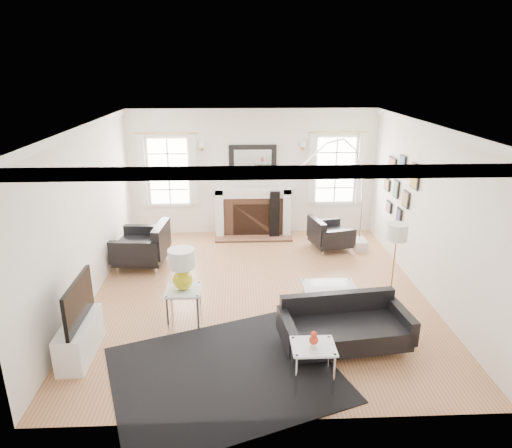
{
  "coord_description": "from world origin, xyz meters",
  "views": [
    {
      "loc": [
        -0.35,
        -6.97,
        3.64
      ],
      "look_at": [
        -0.04,
        0.3,
        1.12
      ],
      "focal_mm": 32.0,
      "sensor_mm": 36.0,
      "label": 1
    }
  ],
  "objects_px": {
    "coffee_table": "(331,292)",
    "gourd_lamp": "(182,267)",
    "arc_floor_lamp": "(334,196)",
    "sofa": "(343,327)",
    "armchair_left": "(145,247)",
    "armchair_right": "(328,235)",
    "fireplace": "(253,212)"
  },
  "relations": [
    {
      "from": "coffee_table",
      "to": "arc_floor_lamp",
      "type": "distance_m",
      "value": 2.2
    },
    {
      "from": "sofa",
      "to": "coffee_table",
      "type": "relative_size",
      "value": 2.19
    },
    {
      "from": "sofa",
      "to": "armchair_right",
      "type": "relative_size",
      "value": 1.83
    },
    {
      "from": "coffee_table",
      "to": "gourd_lamp",
      "type": "height_order",
      "value": "gourd_lamp"
    },
    {
      "from": "armchair_right",
      "to": "fireplace",
      "type": "bearing_deg",
      "value": 148.52
    },
    {
      "from": "armchair_right",
      "to": "arc_floor_lamp",
      "type": "height_order",
      "value": "arc_floor_lamp"
    },
    {
      "from": "fireplace",
      "to": "arc_floor_lamp",
      "type": "distance_m",
      "value": 2.3
    },
    {
      "from": "armchair_right",
      "to": "sofa",
      "type": "bearing_deg",
      "value": -97.65
    },
    {
      "from": "sofa",
      "to": "arc_floor_lamp",
      "type": "relative_size",
      "value": 0.72
    },
    {
      "from": "armchair_right",
      "to": "coffee_table",
      "type": "distance_m",
      "value": 2.59
    },
    {
      "from": "gourd_lamp",
      "to": "sofa",
      "type": "bearing_deg",
      "value": -17.41
    },
    {
      "from": "fireplace",
      "to": "armchair_left",
      "type": "relative_size",
      "value": 1.53
    },
    {
      "from": "armchair_left",
      "to": "coffee_table",
      "type": "bearing_deg",
      "value": -30.2
    },
    {
      "from": "armchair_left",
      "to": "armchair_right",
      "type": "bearing_deg",
      "value": 10.51
    },
    {
      "from": "sofa",
      "to": "coffee_table",
      "type": "distance_m",
      "value": 0.96
    },
    {
      "from": "sofa",
      "to": "arc_floor_lamp",
      "type": "bearing_deg",
      "value": 81.82
    },
    {
      "from": "armchair_left",
      "to": "armchair_right",
      "type": "xyz_separation_m",
      "value": [
        3.66,
        0.68,
        -0.07
      ]
    },
    {
      "from": "fireplace",
      "to": "armchair_right",
      "type": "distance_m",
      "value": 1.81
    },
    {
      "from": "armchair_left",
      "to": "arc_floor_lamp",
      "type": "bearing_deg",
      "value": 0.68
    },
    {
      "from": "fireplace",
      "to": "armchair_left",
      "type": "height_order",
      "value": "fireplace"
    },
    {
      "from": "arc_floor_lamp",
      "to": "armchair_right",
      "type": "bearing_deg",
      "value": 84.75
    },
    {
      "from": "fireplace",
      "to": "arc_floor_lamp",
      "type": "height_order",
      "value": "arc_floor_lamp"
    },
    {
      "from": "coffee_table",
      "to": "sofa",
      "type": "bearing_deg",
      "value": -91.05
    },
    {
      "from": "arc_floor_lamp",
      "to": "gourd_lamp",
      "type": "bearing_deg",
      "value": -140.49
    },
    {
      "from": "fireplace",
      "to": "arc_floor_lamp",
      "type": "relative_size",
      "value": 0.68
    },
    {
      "from": "armchair_right",
      "to": "armchair_left",
      "type": "bearing_deg",
      "value": -169.49
    },
    {
      "from": "armchair_right",
      "to": "gourd_lamp",
      "type": "xyz_separation_m",
      "value": [
        -2.69,
        -2.81,
        0.61
      ]
    },
    {
      "from": "coffee_table",
      "to": "gourd_lamp",
      "type": "bearing_deg",
      "value": -173.36
    },
    {
      "from": "sofa",
      "to": "armchair_right",
      "type": "bearing_deg",
      "value": 82.35
    },
    {
      "from": "sofa",
      "to": "armchair_left",
      "type": "xyz_separation_m",
      "value": [
        -3.19,
        2.82,
        0.08
      ]
    },
    {
      "from": "gourd_lamp",
      "to": "arc_floor_lamp",
      "type": "distance_m",
      "value": 3.44
    },
    {
      "from": "gourd_lamp",
      "to": "fireplace",
      "type": "bearing_deg",
      "value": 72.81
    }
  ]
}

